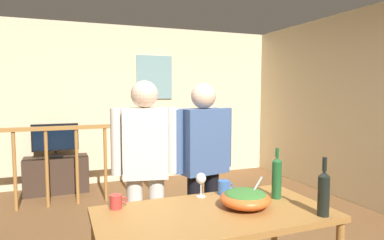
{
  "coord_description": "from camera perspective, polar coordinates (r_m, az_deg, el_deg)",
  "views": [
    {
      "loc": [
        -1.08,
        -2.44,
        1.51
      ],
      "look_at": [
        -0.19,
        -0.16,
        1.3
      ],
      "focal_mm": 31.6,
      "sensor_mm": 36.0,
      "label": 1
    }
  ],
  "objects": [
    {
      "name": "tv_console",
      "position": [
        5.48,
        -21.89,
        -8.54
      ],
      "size": [
        0.9,
        0.4,
        0.53
      ],
      "primitive_type": "cube",
      "color": "#38281E",
      "rests_on": "ground_plane"
    },
    {
      "name": "wine_bottle_green",
      "position": [
        2.51,
        14.11,
        -9.31
      ],
      "size": [
        0.07,
        0.07,
        0.36
      ],
      "color": "#1E5628",
      "rests_on": "serving_table"
    },
    {
      "name": "serving_table",
      "position": [
        2.26,
        3.77,
        -16.81
      ],
      "size": [
        1.49,
        0.77,
        0.74
      ],
      "color": "#9E6B33",
      "rests_on": "ground_plane"
    },
    {
      "name": "salad_bowl",
      "position": [
        2.3,
        8.99,
        -12.84
      ],
      "size": [
        0.34,
        0.34,
        0.2
      ],
      "color": "#DB5B23",
      "rests_on": "serving_table"
    },
    {
      "name": "stair_railing",
      "position": [
        4.76,
        -16.32,
        -5.6
      ],
      "size": [
        2.68,
        0.1,
        1.1
      ],
      "color": "#9E6B33",
      "rests_on": "ground_plane"
    },
    {
      "name": "person_standing_left",
      "position": [
        2.81,
        -7.9,
        -7.0
      ],
      "size": [
        0.54,
        0.29,
        1.59
      ],
      "rotation": [
        0.0,
        0.0,
        2.94
      ],
      "color": "beige",
      "rests_on": "ground_plane"
    },
    {
      "name": "framed_picture",
      "position": [
        5.83,
        -6.37,
        7.18
      ],
      "size": [
        0.62,
        0.03,
        0.73
      ],
      "primitive_type": "cube",
      "color": "#6F9799"
    },
    {
      "name": "person_standing_right",
      "position": [
        2.97,
        1.92,
        -6.31
      ],
      "size": [
        0.59,
        0.3,
        1.57
      ],
      "rotation": [
        0.0,
        0.0,
        3.34
      ],
      "color": "black",
      "rests_on": "ground_plane"
    },
    {
      "name": "back_wall",
      "position": [
        5.79,
        -10.66,
        2.68
      ],
      "size": [
        5.24,
        0.1,
        2.58
      ],
      "primitive_type": "cube",
      "color": "beige",
      "rests_on": "ground_plane"
    },
    {
      "name": "flat_screen_tv",
      "position": [
        5.35,
        -22.08,
        -2.81
      ],
      "size": [
        0.64,
        0.12,
        0.5
      ],
      "color": "black",
      "rests_on": "tv_console"
    },
    {
      "name": "wine_bottle_dark",
      "position": [
        2.26,
        21.33,
        -11.29
      ],
      "size": [
        0.07,
        0.07,
        0.37
      ],
      "color": "black",
      "rests_on": "serving_table"
    },
    {
      "name": "mug_blue",
      "position": [
        2.57,
        5.42,
        -11.25
      ],
      "size": [
        0.12,
        0.09,
        0.1
      ],
      "color": "#3866B2",
      "rests_on": "serving_table"
    },
    {
      "name": "mug_red",
      "position": [
        2.32,
        -12.67,
        -13.28
      ],
      "size": [
        0.12,
        0.08,
        0.09
      ],
      "color": "#B7332D",
      "rests_on": "serving_table"
    },
    {
      "name": "wine_glass",
      "position": [
        2.48,
        1.53,
        -10.02
      ],
      "size": [
        0.07,
        0.07,
        0.18
      ],
      "color": "silver",
      "rests_on": "serving_table"
    },
    {
      "name": "side_wall_right",
      "position": [
        5.04,
        25.86,
        1.95
      ],
      "size": [
        0.1,
        4.86,
        2.58
      ],
      "primitive_type": "cube",
      "color": "beige",
      "rests_on": "ground_plane"
    }
  ]
}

